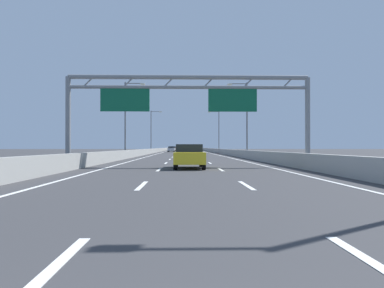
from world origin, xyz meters
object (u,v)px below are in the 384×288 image
(orange_car, at_px, (174,149))
(white_car, at_px, (172,149))
(streetlamp_right_far, at_px, (218,129))
(streetlamp_right_mid, at_px, (245,115))
(streetlamp_left_far, at_px, (152,129))
(streetlamp_left_mid, at_px, (127,115))
(silver_car, at_px, (171,149))
(red_car, at_px, (184,150))
(yellow_car, at_px, (189,156))
(sign_gantry, at_px, (187,97))

(orange_car, distance_m, white_car, 13.52)
(streetlamp_right_far, relative_size, white_car, 2.10)
(streetlamp_right_mid, relative_size, streetlamp_left_far, 1.00)
(streetlamp_left_far, xyz_separation_m, white_car, (3.79, 26.71, -4.63))
(streetlamp_left_mid, bearing_deg, silver_car, 85.63)
(streetlamp_left_mid, relative_size, streetlamp_right_mid, 1.00)
(streetlamp_left_far, bearing_deg, streetlamp_right_far, 0.00)
(streetlamp_right_far, xyz_separation_m, red_car, (-7.61, -7.01, -4.66))
(yellow_car, bearing_deg, silver_car, 92.70)
(streetlamp_right_mid, distance_m, red_car, 32.24)
(streetlamp_left_mid, relative_size, orange_car, 2.14)
(streetlamp_left_mid, distance_m, silver_car, 51.48)
(streetlamp_left_far, bearing_deg, streetlamp_right_mid, -68.54)
(streetlamp_right_mid, bearing_deg, orange_car, 97.97)
(streetlamp_right_far, distance_m, red_car, 11.35)
(sign_gantry, xyz_separation_m, silver_car, (-3.41, 72.56, -4.10))
(streetlamp_left_mid, relative_size, red_car, 2.28)
(streetlamp_right_mid, height_order, white_car, streetlamp_right_mid)
(yellow_car, relative_size, orange_car, 1.01)
(yellow_car, distance_m, red_car, 55.18)
(streetlamp_left_far, xyz_separation_m, silver_car, (3.90, 13.13, -4.65))
(orange_car, bearing_deg, streetlamp_left_mid, -92.91)
(streetlamp_right_far, bearing_deg, white_car, 112.64)
(streetlamp_right_far, height_order, silver_car, streetlamp_right_far)
(sign_gantry, height_order, white_car, sign_gantry)
(sign_gantry, height_order, yellow_car, sign_gantry)
(sign_gantry, height_order, orange_car, sign_gantry)
(streetlamp_right_mid, relative_size, yellow_car, 2.12)
(sign_gantry, xyz_separation_m, streetlamp_left_mid, (-7.31, 21.44, 0.56))
(yellow_car, bearing_deg, sign_gantry, 92.90)
(orange_car, xyz_separation_m, white_car, (-0.19, -13.52, 0.04))
(sign_gantry, bearing_deg, streetlamp_right_far, 82.69)
(red_car, bearing_deg, streetlamp_right_mid, -76.20)
(sign_gantry, xyz_separation_m, white_car, (-3.52, 86.14, -4.07))
(streetlamp_right_far, bearing_deg, streetlamp_right_mid, -90.00)
(white_car, xyz_separation_m, silver_car, (0.11, -13.58, -0.03))
(streetlamp_left_far, distance_m, streetlamp_right_far, 14.93)
(streetlamp_left_far, height_order, streetlamp_right_far, same)
(streetlamp_right_mid, xyz_separation_m, silver_car, (-11.03, 51.12, -4.65))
(streetlamp_left_far, height_order, orange_car, streetlamp_left_far)
(streetlamp_left_mid, height_order, streetlamp_right_mid, same)
(sign_gantry, distance_m, streetlamp_right_far, 59.92)
(sign_gantry, xyz_separation_m, streetlamp_left_far, (-7.31, 59.43, 0.56))
(streetlamp_right_mid, xyz_separation_m, orange_car, (-10.96, 78.22, -4.66))
(streetlamp_left_far, relative_size, silver_car, 2.08)
(streetlamp_right_mid, xyz_separation_m, yellow_car, (-7.48, -24.20, -4.63))
(streetlamp_right_mid, xyz_separation_m, streetlamp_left_far, (-14.93, 37.99, 0.00))
(yellow_car, bearing_deg, streetlamp_left_far, 96.83)
(sign_gantry, relative_size, yellow_car, 3.81)
(streetlamp_left_mid, height_order, orange_car, streetlamp_left_mid)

